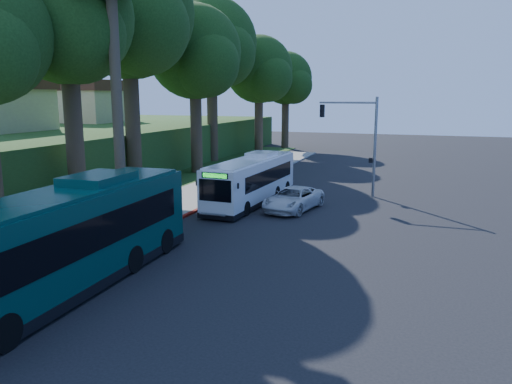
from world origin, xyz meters
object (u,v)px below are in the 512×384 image
at_px(white_bus, 252,179).
at_px(pickup, 293,199).
at_px(bus_shelter, 122,194).
at_px(teal_bus, 67,238).

height_order(white_bus, pickup, white_bus).
bearing_deg(pickup, bus_shelter, -128.65).
bearing_deg(white_bus, teal_bus, -91.75).
height_order(teal_bus, pickup, teal_bus).
bearing_deg(bus_shelter, teal_bus, -67.82).
relative_size(bus_shelter, pickup, 0.62).
relative_size(bus_shelter, teal_bus, 0.24).
relative_size(white_bus, pickup, 2.13).
xyz_separation_m(white_bus, pickup, (3.17, -1.20, -0.87)).
distance_m(bus_shelter, pickup, 10.47).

